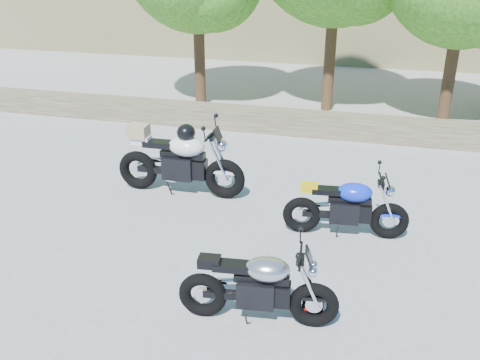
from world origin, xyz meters
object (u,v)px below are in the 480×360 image
backpack (313,304)px  white_bike (179,160)px  silver_bike (259,288)px  blue_bike (347,208)px

backpack → white_bike: bearing=129.9°
white_bike → backpack: bearing=-46.7°
silver_bike → backpack: bearing=16.4°
white_bike → silver_bike: bearing=-56.0°
silver_bike → white_bike: 3.64m
white_bike → blue_bike: size_ratio=1.24×
blue_bike → white_bike: bearing=159.1°
silver_bike → blue_bike: (0.80, 2.24, 0.00)m
blue_bike → backpack: size_ratio=5.57×
silver_bike → blue_bike: bearing=64.2°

